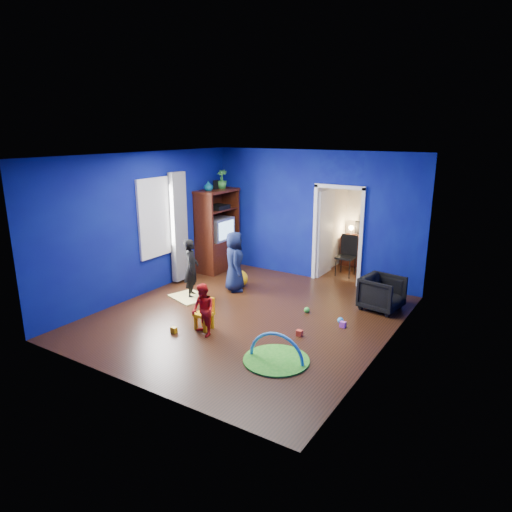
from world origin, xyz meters
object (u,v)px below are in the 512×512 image
Objects in this scene: kid_chair at (204,315)px; study_desk at (360,251)px; toddler_red at (203,310)px; tv_armoire at (217,230)px; child_navy at (234,262)px; crt_tv at (219,229)px; hopper_ball at (239,279)px; vase at (208,186)px; folding_chair at (346,257)px; child_black at (191,268)px; play_mat at (276,360)px; armchair at (382,293)px.

kid_chair is 5.17m from study_desk.
kid_chair is at bearing -100.36° from study_desk.
toddler_red is 0.45× the size of tv_armoire.
crt_tv is (-1.18, 1.04, 0.38)m from child_navy.
tv_armoire is 1.62m from hopper_ball.
study_desk is at bearing 37.50° from tv_armoire.
kid_chair is at bearing -54.25° from vase.
folding_chair is at bearing 23.42° from crt_tv.
toddler_red is at bearing -166.43° from child_black.
child_navy reaches higher than play_mat.
study_desk is at bearing 90.00° from folding_chair.
kid_chair is 0.57× the size of study_desk.
toddler_red is 1.01× the size of study_desk.
folding_chair is at bearing -74.56° from child_navy.
crt_tv is 1.40× the size of kid_chair.
kid_chair reaches higher than play_mat.
vase is (-4.20, 0.12, 1.75)m from armchair.
armchair is 3.40m from kid_chair.
armchair is at bearing 6.86° from hopper_ball.
tv_armoire reaches higher than armchair.
child_navy is at bearing 110.14° from armchair.
study_desk is at bearing 36.49° from armchair.
crt_tv is at bearing 136.89° from play_mat.
hopper_ball is at bearing -22.63° from vase.
vase is 3.58m from folding_chair.
crt_tv is 3.08m from folding_chair.
child_navy is at bearing -125.52° from folding_chair.
child_navy is 2.25m from toddler_red.
toddler_red is at bearing -56.86° from tv_armoire.
folding_chair is (0.00, -0.96, 0.09)m from study_desk.
crt_tv is 0.76× the size of folding_chair.
crt_tv is (-0.65, 1.81, 0.42)m from child_black.
tv_armoire is at bearing 147.56° from toddler_red.
toddler_red is 3.93× the size of vase.
crt_tv reaches higher than armchair.
armchair is 3.78m from child_black.
child_navy reaches higher than kid_chair.
toddler_red is (0.82, -2.09, -0.19)m from child_navy.
vase reaches higher than play_mat.
child_black is 4.51m from study_desk.
hopper_ball is at bearing 110.49° from kid_chair.
armchair is 1.44× the size of kid_chair.
play_mat is 1.13× the size of study_desk.
crt_tv is 4.86m from play_mat.
vase is at bearing -7.44° from child_black.
child_black reaches higher than kid_chair.
tv_armoire is 1.98× the size of play_mat.
play_mat is at bearing -81.22° from folding_chair.
tv_armoire is 3.92× the size of kid_chair.
vase is at bearing -90.00° from tv_armoire.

